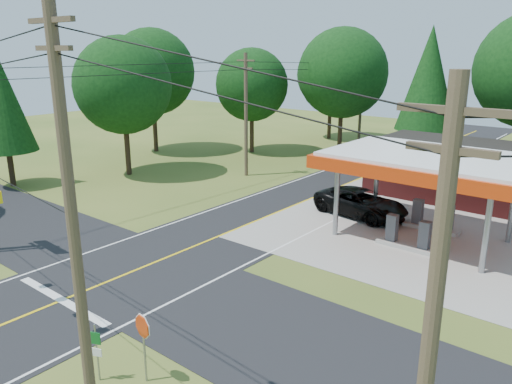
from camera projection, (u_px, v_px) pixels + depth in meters
The scene contains 14 objects.
ground at pixel (131, 272), 23.84m from camera, with size 120.00×120.00×0.00m, color #435A1F.
main_highway at pixel (131, 272), 23.83m from camera, with size 8.00×120.00×0.02m, color black.
cross_road at pixel (131, 272), 23.83m from camera, with size 70.00×7.00×0.02m, color black.
lane_center_yellow at pixel (131, 272), 23.83m from camera, with size 0.15×110.00×0.00m, color yellow.
gas_canopy at pixel (427, 165), 26.89m from camera, with size 10.60×7.40×4.88m.
convenience_store at pixel (492, 175), 34.38m from camera, with size 16.40×7.55×3.80m.
utility_pole_near_right at pixel (73, 229), 12.42m from camera, with size 1.80×0.30×11.50m.
utility_pole_far_left at pixel (246, 114), 40.67m from camera, with size 1.80×0.30×10.00m.
utility_pole_right_b at pixel (429, 355), 8.60m from camera, with size 1.80×0.30×10.00m.
utility_pole_north at pixel (361, 103), 52.56m from camera, with size 0.30×0.30×9.50m.
treeline_backdrop at pixel (381, 86), 39.17m from camera, with size 70.27×51.59×13.30m.
suv_car at pixel (361, 203), 31.69m from camera, with size 6.10×6.10×1.69m, color black.
octagonal_stop_sign at pixel (143, 332), 15.55m from camera, with size 0.83×0.16×2.40m.
route_sign_post at pixel (96, 348), 15.74m from camera, with size 0.39×0.18×2.02m.
Camera 1 is at (18.41, -13.19, 10.28)m, focal length 35.00 mm.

